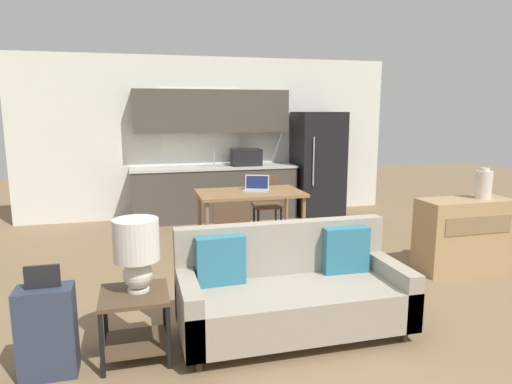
% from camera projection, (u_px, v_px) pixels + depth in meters
% --- Properties ---
extents(ground_plane, '(20.00, 20.00, 0.00)m').
position_uv_depth(ground_plane, '(306.00, 340.00, 3.67)').
color(ground_plane, '#7F6647').
extents(wall_back, '(6.40, 0.07, 2.70)m').
position_uv_depth(wall_back, '(210.00, 137.00, 7.83)').
color(wall_back, silver).
rests_on(wall_back, ground_plane).
extents(kitchen_counter, '(2.74, 0.65, 2.15)m').
position_uv_depth(kitchen_counter, '(215.00, 169.00, 7.64)').
color(kitchen_counter, '#4C443D').
rests_on(kitchen_counter, ground_plane).
extents(refrigerator, '(0.79, 0.78, 1.79)m').
position_uv_depth(refrigerator, '(318.00, 164.00, 7.97)').
color(refrigerator, black).
rests_on(refrigerator, ground_plane).
extents(dining_table, '(1.37, 0.81, 0.77)m').
position_uv_depth(dining_table, '(250.00, 197.00, 5.96)').
color(dining_table, olive).
rests_on(dining_table, ground_plane).
extents(couch, '(1.85, 0.80, 0.88)m').
position_uv_depth(couch, '(291.00, 292.00, 3.77)').
color(couch, '#3D2D1E').
rests_on(couch, ground_plane).
extents(side_table, '(0.49, 0.49, 0.50)m').
position_uv_depth(side_table, '(135.00, 314.00, 3.37)').
color(side_table, brown).
rests_on(side_table, ground_plane).
extents(table_lamp, '(0.33, 0.33, 0.55)m').
position_uv_depth(table_lamp, '(137.00, 248.00, 3.33)').
color(table_lamp, silver).
rests_on(table_lamp, side_table).
extents(credenza, '(1.05, 0.45, 0.83)m').
position_uv_depth(credenza, '(463.00, 235.00, 5.22)').
color(credenza, tan).
rests_on(credenza, ground_plane).
extents(vase, '(0.18, 0.18, 0.35)m').
position_uv_depth(vase, '(484.00, 184.00, 5.16)').
color(vase, beige).
rests_on(vase, credenza).
extents(dining_chair_far_right, '(0.45, 0.45, 0.84)m').
position_uv_depth(dining_chair_far_right, '(266.00, 201.00, 6.82)').
color(dining_chair_far_right, brown).
rests_on(dining_chair_far_right, ground_plane).
extents(dining_chair_near_left, '(0.43, 0.43, 0.84)m').
position_uv_depth(dining_chair_near_left, '(229.00, 231.00, 5.14)').
color(dining_chair_near_left, brown).
rests_on(dining_chair_near_left, ground_plane).
extents(laptop, '(0.39, 0.35, 0.20)m').
position_uv_depth(laptop, '(257.00, 187.00, 6.03)').
color(laptop, '#B7BABC').
rests_on(laptop, dining_table).
extents(suitcase, '(0.38, 0.22, 0.80)m').
position_uv_depth(suitcase, '(47.00, 331.00, 3.13)').
color(suitcase, '#2D384C').
rests_on(suitcase, ground_plane).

